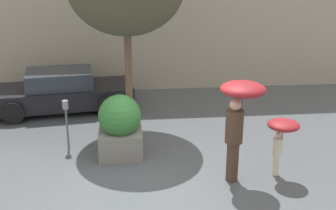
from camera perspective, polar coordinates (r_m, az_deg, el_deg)
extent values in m
plane|color=#51565B|center=(8.83, -2.72, -9.99)|extent=(40.00, 40.00, 0.00)
cube|color=#B7A88E|center=(14.27, -4.42, 13.85)|extent=(18.00, 0.30, 6.00)
cube|color=gray|center=(9.71, -6.40, -5.20)|extent=(0.98, 0.87, 0.63)
sphere|color=#337033|center=(9.46, -6.55, -1.47)|extent=(0.96, 0.96, 0.96)
cylinder|color=#473323|center=(8.69, 8.72, -7.54)|extent=(0.25, 0.25, 0.85)
cylinder|color=#473323|center=(8.38, 8.97, -2.90)|extent=(0.35, 0.35, 0.67)
sphere|color=tan|center=(8.23, 9.13, 0.01)|extent=(0.23, 0.23, 0.23)
cylinder|color=#4C4C51|center=(8.34, 9.98, -0.21)|extent=(0.02, 0.02, 0.71)
ellipsoid|color=maroon|center=(8.23, 10.12, 2.12)|extent=(0.89, 0.89, 0.29)
cylinder|color=beige|center=(9.16, 14.39, -7.82)|extent=(0.14, 0.14, 0.47)
cylinder|color=beige|center=(8.98, 14.61, -5.42)|extent=(0.20, 0.20, 0.37)
sphere|color=beige|center=(8.89, 14.74, -3.96)|extent=(0.13, 0.13, 0.13)
cylinder|color=#4C4C51|center=(8.85, 15.24, -4.06)|extent=(0.02, 0.02, 0.47)
ellipsoid|color=maroon|center=(8.76, 15.38, -2.64)|extent=(0.65, 0.65, 0.21)
cube|color=black|center=(12.95, -14.28, 1.25)|extent=(4.37, 2.21, 0.56)
cube|color=#2D333D|center=(12.80, -14.47, 3.49)|extent=(2.06, 1.65, 0.49)
cylinder|color=black|center=(12.30, -20.27, -1.00)|extent=(0.65, 0.30, 0.62)
cylinder|color=black|center=(13.87, -19.58, 1.30)|extent=(0.65, 0.30, 0.62)
cylinder|color=black|center=(12.24, -8.16, -0.08)|extent=(0.65, 0.30, 0.62)
cylinder|color=black|center=(13.81, -8.85, 2.12)|extent=(0.65, 0.30, 0.62)
cylinder|color=brown|center=(10.95, -5.35, 4.04)|extent=(0.18, 0.18, 2.92)
cylinder|color=#595B60|center=(10.29, -13.49, -3.10)|extent=(0.05, 0.05, 0.99)
cylinder|color=gray|center=(10.08, -13.75, 0.04)|extent=(0.14, 0.14, 0.20)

